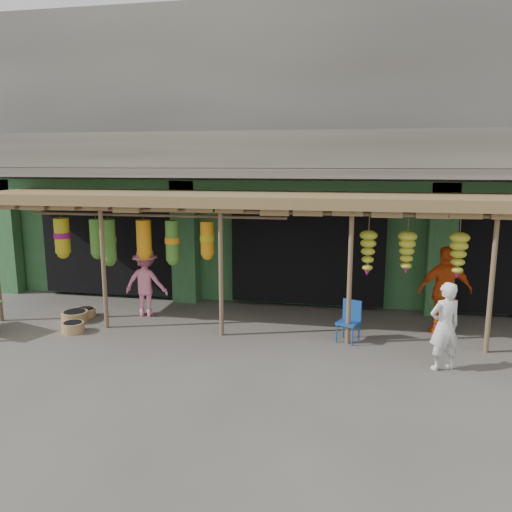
% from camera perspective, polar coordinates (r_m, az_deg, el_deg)
% --- Properties ---
extents(ground, '(80.00, 80.00, 0.00)m').
position_cam_1_polar(ground, '(10.15, 4.69, -9.14)').
color(ground, '#514C47').
rests_on(ground, ground).
extents(building, '(16.40, 6.80, 7.00)m').
position_cam_1_polar(building, '(14.40, 6.98, 10.35)').
color(building, gray).
rests_on(building, ground).
extents(awning, '(14.00, 2.70, 2.79)m').
position_cam_1_polar(awning, '(10.40, 4.62, 5.93)').
color(awning, brown).
rests_on(awning, ground).
extents(blue_chair, '(0.50, 0.51, 0.80)m').
position_cam_1_polar(blue_chair, '(9.92, 10.66, -7.04)').
color(blue_chair, '#164494').
rests_on(blue_chair, ground).
extents(basket_left, '(0.60, 0.60, 0.19)m').
position_cam_1_polar(basket_left, '(11.94, -18.93, -6.16)').
color(basket_left, olive).
rests_on(basket_left, ground).
extents(basket_mid, '(0.63, 0.63, 0.22)m').
position_cam_1_polar(basket_mid, '(11.69, -20.00, -6.51)').
color(basket_mid, '#9E7546').
rests_on(basket_mid, ground).
extents(basket_right, '(0.51, 0.51, 0.20)m').
position_cam_1_polar(basket_right, '(10.98, -20.18, -7.66)').
color(basket_right, olive).
rests_on(basket_right, ground).
extents(person_front, '(0.65, 0.55, 1.51)m').
position_cam_1_polar(person_front, '(8.93, 20.76, -7.52)').
color(person_front, silver).
rests_on(person_front, ground).
extents(person_vendor, '(1.11, 0.57, 1.80)m').
position_cam_1_polar(person_vendor, '(10.68, 20.79, -3.75)').
color(person_vendor, '#D94A14').
rests_on(person_vendor, ground).
extents(person_shopper, '(1.01, 0.59, 1.55)m').
position_cam_1_polar(person_shopper, '(11.50, -12.48, -2.96)').
color(person_shopper, pink).
rests_on(person_shopper, ground).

